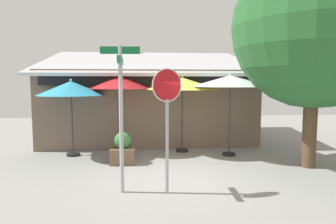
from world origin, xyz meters
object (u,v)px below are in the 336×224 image
(patio_umbrella_crimson_center, at_px, (120,82))
(shade_tree, at_px, (327,30))
(patio_umbrella_ivory_far_right, at_px, (230,81))
(sidewalk_planter, at_px, (123,150))
(stop_sign, at_px, (167,108))
(street_sign_post, at_px, (121,105))
(patio_umbrella_teal_left, at_px, (71,89))
(patio_umbrella_mustard_right, at_px, (182,84))

(patio_umbrella_crimson_center, bearing_deg, shade_tree, -25.02)
(patio_umbrella_ivory_far_right, relative_size, shade_tree, 0.44)
(shade_tree, xyz_separation_m, sidewalk_planter, (-5.76, 1.09, -3.53))
(stop_sign, xyz_separation_m, shade_tree, (4.62, 1.59, 2.00))
(street_sign_post, bearing_deg, patio_umbrella_teal_left, 117.25)
(patio_umbrella_teal_left, height_order, shade_tree, shade_tree)
(patio_umbrella_mustard_right, distance_m, patio_umbrella_ivory_far_right, 1.68)
(patio_umbrella_ivory_far_right, bearing_deg, street_sign_post, -137.29)
(street_sign_post, relative_size, patio_umbrella_mustard_right, 1.21)
(street_sign_post, distance_m, patio_umbrella_teal_left, 4.09)
(patio_umbrella_crimson_center, xyz_separation_m, patio_umbrella_mustard_right, (2.19, -0.30, -0.06))
(sidewalk_planter, bearing_deg, patio_umbrella_ivory_far_right, 10.20)
(patio_umbrella_ivory_far_right, height_order, shade_tree, shade_tree)
(patio_umbrella_ivory_far_right, relative_size, sidewalk_planter, 2.90)
(patio_umbrella_crimson_center, height_order, shade_tree, shade_tree)
(patio_umbrella_crimson_center, bearing_deg, street_sign_post, -86.19)
(patio_umbrella_teal_left, distance_m, patio_umbrella_crimson_center, 1.70)
(patio_umbrella_mustard_right, height_order, shade_tree, shade_tree)
(patio_umbrella_crimson_center, bearing_deg, sidewalk_planter, -84.84)
(street_sign_post, height_order, sidewalk_planter, street_sign_post)
(stop_sign, relative_size, sidewalk_planter, 2.90)
(patio_umbrella_mustard_right, bearing_deg, sidewalk_planter, -146.35)
(street_sign_post, bearing_deg, shade_tree, 14.26)
(patio_umbrella_teal_left, distance_m, patio_umbrella_ivory_far_right, 5.32)
(patio_umbrella_ivory_far_right, xyz_separation_m, shade_tree, (2.20, -1.73, 1.42))
(patio_umbrella_crimson_center, distance_m, patio_umbrella_ivory_far_right, 3.85)
(street_sign_post, relative_size, shade_tree, 0.52)
(sidewalk_planter, bearing_deg, street_sign_post, -87.09)
(patio_umbrella_mustard_right, distance_m, shade_tree, 4.70)
(stop_sign, bearing_deg, patio_umbrella_teal_left, 127.26)
(sidewalk_planter, bearing_deg, shade_tree, -10.76)
(street_sign_post, distance_m, sidewalk_planter, 2.99)
(patio_umbrella_teal_left, relative_size, patio_umbrella_mustard_right, 0.95)
(patio_umbrella_crimson_center, distance_m, patio_umbrella_mustard_right, 2.22)
(stop_sign, distance_m, patio_umbrella_mustard_right, 4.17)
(shade_tree, height_order, sidewalk_planter, shade_tree)
(shade_tree, bearing_deg, patio_umbrella_crimson_center, 154.98)
(patio_umbrella_ivory_far_right, bearing_deg, patio_umbrella_mustard_right, 154.53)
(patio_umbrella_teal_left, xyz_separation_m, patio_umbrella_mustard_right, (3.78, 0.26, 0.15))
(stop_sign, height_order, patio_umbrella_teal_left, stop_sign)
(patio_umbrella_teal_left, height_order, patio_umbrella_ivory_far_right, patio_umbrella_ivory_far_right)
(patio_umbrella_crimson_center, bearing_deg, patio_umbrella_teal_left, -160.48)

